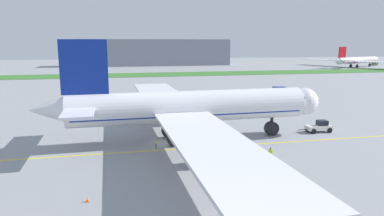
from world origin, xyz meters
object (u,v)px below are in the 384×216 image
ground_crew_wingwalker_port (271,152)px  pushback_tug (319,127)px  traffic_cone_near_nose (87,199)px  airliner_foreground (186,108)px  ground_crew_marshaller_front (156,142)px  service_truck_baggage_loader (280,92)px  parked_airliner_far_centre (356,60)px

ground_crew_wingwalker_port → pushback_tug: bearing=39.2°
pushback_tug → traffic_cone_near_nose: 43.51m
airliner_foreground → ground_crew_marshaller_front: (-5.28, -3.09, -4.55)m
ground_crew_wingwalker_port → service_truck_baggage_loader: bearing=62.5°
service_truck_baggage_loader → ground_crew_marshaller_front: bearing=-134.4°
traffic_cone_near_nose → service_truck_baggage_loader: service_truck_baggage_loader is taller
pushback_tug → traffic_cone_near_nose: size_ratio=10.93×
airliner_foreground → pushback_tug: (24.37, 0.56, -4.54)m
airliner_foreground → parked_airliner_far_centre: size_ratio=1.00×
ground_crew_marshaller_front → parked_airliner_far_centre: bearing=45.4°
airliner_foreground → parked_airliner_far_centre: 202.24m
airliner_foreground → service_truck_baggage_loader: airliner_foreground is taller
pushback_tug → ground_crew_wingwalker_port: bearing=-140.8°
ground_crew_wingwalker_port → traffic_cone_near_nose: ground_crew_wingwalker_port is taller
ground_crew_marshaller_front → traffic_cone_near_nose: bearing=-117.7°
ground_crew_wingwalker_port → parked_airliner_far_centre: 204.64m
pushback_tug → parked_airliner_far_centre: 185.70m
pushback_tug → parked_airliner_far_centre: parked_airliner_far_centre is taller
ground_crew_wingwalker_port → parked_airliner_far_centre: bearing=50.1°
ground_crew_marshaller_front → parked_airliner_far_centre: (146.02, 148.33, 3.53)m
traffic_cone_near_nose → parked_airliner_far_centre: (154.81, 165.04, 4.21)m
airliner_foreground → service_truck_baggage_loader: bearing=47.4°
airliner_foreground → parked_airliner_far_centre: (140.74, 145.23, -1.02)m
pushback_tug → traffic_cone_near_nose: pushback_tug is taller
traffic_cone_near_nose → service_truck_baggage_loader: (49.61, 58.47, 1.41)m
ground_crew_wingwalker_port → airliner_foreground: bearing=128.9°
ground_crew_wingwalker_port → parked_airliner_far_centre: size_ratio=0.02×
service_truck_baggage_loader → parked_airliner_far_centre: parked_airliner_far_centre is taller
traffic_cone_near_nose → parked_airliner_far_centre: parked_airliner_far_centre is taller
pushback_tug → parked_airliner_far_centre: bearing=51.2°
pushback_tug → service_truck_baggage_loader: 39.71m
airliner_foreground → pushback_tug: airliner_foreground is taller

